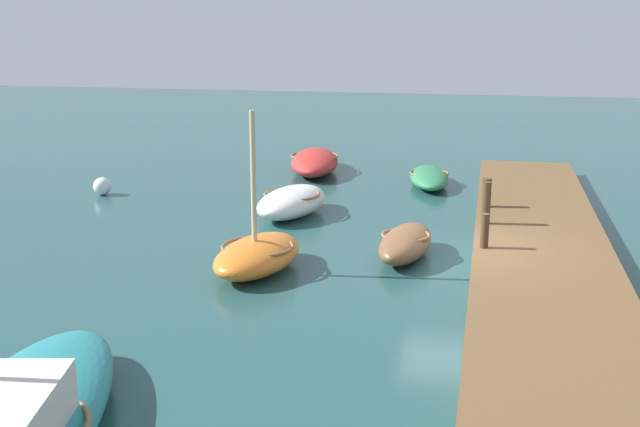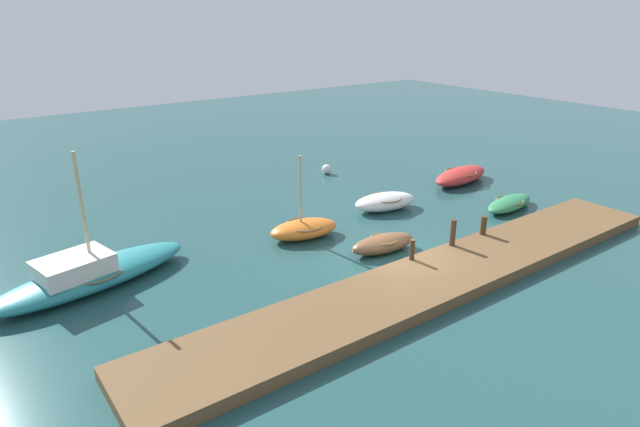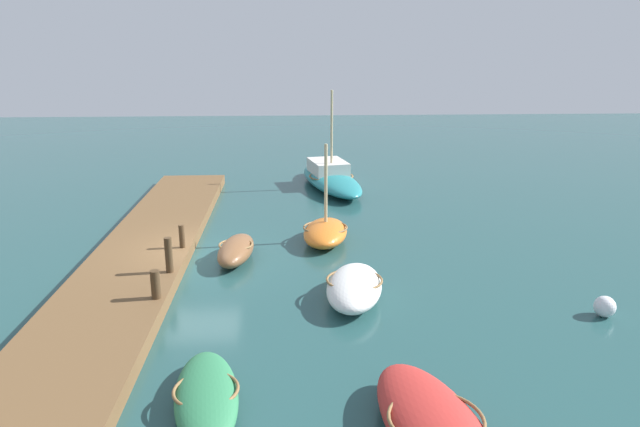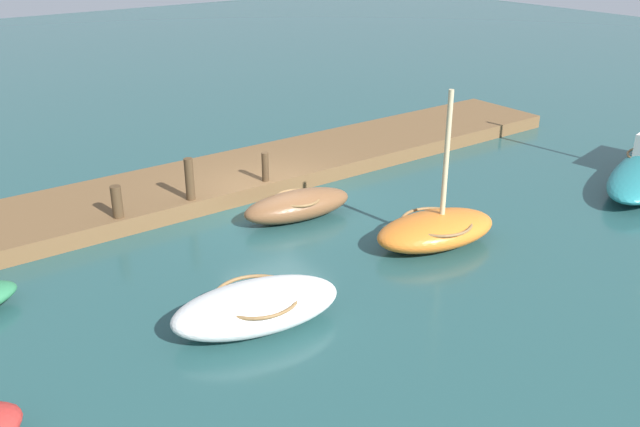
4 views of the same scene
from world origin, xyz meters
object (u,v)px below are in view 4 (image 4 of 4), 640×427
(rowboat_white, at_px, (257,306))
(mooring_post_mid_east, at_px, (117,202))
(rowboat_orange, at_px, (436,229))
(dinghy_brown, at_px, (298,205))
(mooring_post_mid_west, at_px, (190,179))
(mooring_post_west, at_px, (265,167))

(rowboat_white, height_order, mooring_post_mid_east, mooring_post_mid_east)
(rowboat_orange, distance_m, rowboat_white, 5.23)
(dinghy_brown, relative_size, mooring_post_mid_east, 3.80)
(rowboat_white, xyz_separation_m, mooring_post_mid_east, (0.50, -5.50, 0.41))
(dinghy_brown, distance_m, rowboat_white, 5.05)
(rowboat_orange, height_order, mooring_post_mid_west, rowboat_orange)
(dinghy_brown, xyz_separation_m, rowboat_orange, (-1.74, 3.16, 0.03))
(mooring_post_mid_west, bearing_deg, rowboat_orange, 127.16)
(mooring_post_west, xyz_separation_m, mooring_post_mid_west, (2.26, 0.00, 0.15))
(rowboat_orange, relative_size, mooring_post_mid_east, 4.61)
(mooring_post_mid_west, height_order, mooring_post_mid_east, mooring_post_mid_west)
(rowboat_white, xyz_separation_m, mooring_post_mid_west, (-1.43, -5.50, 0.56))
(rowboat_orange, xyz_separation_m, mooring_post_west, (1.53, -4.99, 0.42))
(mooring_post_west, bearing_deg, dinghy_brown, 83.49)
(dinghy_brown, height_order, rowboat_white, rowboat_white)
(rowboat_orange, bearing_deg, mooring_post_mid_east, -32.25)
(dinghy_brown, relative_size, rowboat_white, 0.87)
(rowboat_white, bearing_deg, rowboat_orange, -163.93)
(rowboat_orange, height_order, rowboat_white, rowboat_orange)
(mooring_post_mid_east, bearing_deg, mooring_post_west, 180.00)
(mooring_post_west, xyz_separation_m, mooring_post_mid_east, (4.18, 0.00, -0.00))
(rowboat_orange, height_order, mooring_post_west, rowboat_orange)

